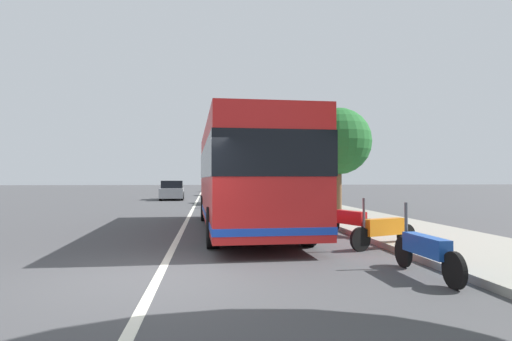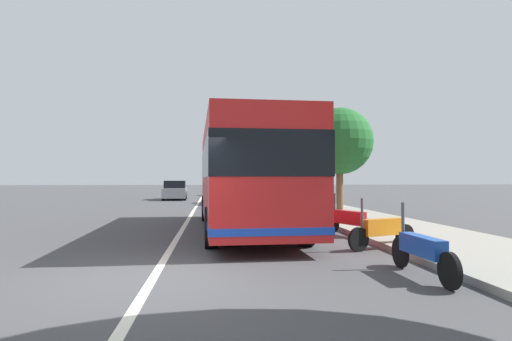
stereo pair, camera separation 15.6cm
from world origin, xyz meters
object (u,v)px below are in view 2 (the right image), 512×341
Objects in this scene: car_oncoming at (175,191)px; roadside_tree_mid_block at (340,141)px; utility_pole at (305,156)px; coach_bus at (244,173)px; motorcycle_nearest_curb at (349,220)px; car_side_street at (222,188)px; car_far_distant at (220,186)px; motorcycle_far_end at (382,230)px; roadside_tree_far_block at (296,133)px; motorcycle_by_tree at (422,250)px; car_ahead_same_lane at (233,194)px.

car_oncoming is 0.90× the size of roadside_tree_mid_block.
coach_bus is at bearing 158.14° from utility_pole.
car_side_street reaches higher than motorcycle_nearest_curb.
car_side_street is at bearing 11.97° from roadside_tree_mid_block.
car_far_distant reaches higher than motorcycle_nearest_curb.
car_oncoming is (22.58, 7.04, 0.26)m from motorcycle_nearest_curb.
car_far_distant is at bearing -1.92° from coach_bus.
coach_bus is 21.43m from car_oncoming.
motorcycle_far_end is 0.46× the size of car_far_distant.
motorcycle_far_end is at bearing 174.69° from utility_pole.
car_oncoming is (25.03, 7.04, 0.26)m from motorcycle_far_end.
roadside_tree_far_block is (-5.06, -8.93, 4.19)m from car_oncoming.
motorcycle_far_end is at bearing 13.45° from car_oncoming.
motorcycle_by_tree is 0.53× the size of car_ahead_same_lane.
roadside_tree_mid_block is at bearing -151.14° from car_ahead_same_lane.
car_ahead_same_lane reaches higher than motorcycle_by_tree.
roadside_tree_mid_block reaches higher than car_ahead_same_lane.
roadside_tree_mid_block is at bearing -170.78° from car_side_street.
motorcycle_far_end is 15.22m from utility_pole.
roadside_tree_far_block reaches higher than coach_bus.
car_side_street is 18.83m from utility_pole.
motorcycle_by_tree is at bearing -161.82° from coach_bus.
roadside_tree_mid_block is at bearing -122.87° from motorcycle_far_end.
car_oncoming is at bearing 8.81° from coach_bus.
motorcycle_by_tree is at bearing 174.12° from roadside_tree_far_block.
utility_pole is at bearing -126.51° from car_ahead_same_lane.
coach_bus reaches higher than motorcycle_nearest_curb.
car_oncoming is 20.87m from car_far_distant.
motorcycle_nearest_curb is 0.49× the size of car_ahead_same_lane.
utility_pole is (-2.99, -4.07, 2.30)m from car_ahead_same_lane.
motorcycle_far_end is 18.12m from car_ahead_same_lane.
roadside_tree_mid_block is at bearing -36.78° from motorcycle_nearest_curb.
car_oncoming is at bearing 31.37° from car_ahead_same_lane.
car_oncoming is 17.97m from roadside_tree_mid_block.
motorcycle_by_tree is at bearing 11.01° from car_oncoming.
coach_bus is at bearing 177.37° from car_side_street.
car_far_distant is at bearing -2.48° from car_side_street.
car_ahead_same_lane is 9.81m from roadside_tree_mid_block.
roadside_tree_mid_block reaches higher than motorcycle_far_end.
motorcycle_by_tree is at bearing 174.06° from utility_pole.
motorcycle_far_end is at bearing 168.89° from roadside_tree_mid_block.
motorcycle_far_end is 0.32× the size of utility_pole.
utility_pole reaches higher than car_far_distant.
utility_pole reaches higher than car_oncoming.
coach_bus is at bearing 178.49° from car_ahead_same_lane.
car_side_street is (29.08, 0.06, -1.13)m from coach_bus.
motorcycle_nearest_curb is (5.29, -0.46, 0.01)m from motorcycle_by_tree.
car_side_street is 0.99× the size of car_oncoming.
car_ahead_same_lane is 0.66× the size of roadside_tree_far_block.
motorcycle_nearest_curb is (2.45, 0.00, 0.01)m from motorcycle_far_end.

